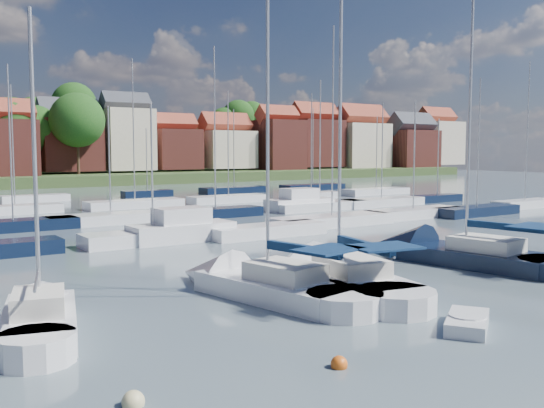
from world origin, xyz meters
TOP-DOWN VIEW (x-y plane):
  - ground at (0.00, 40.00)m, footprint 260.00×260.00m
  - sailboat_left at (-9.28, 4.81)m, footprint 5.03×11.43m
  - sailboat_centre at (-5.59, 4.38)m, footprint 5.11×12.02m
  - sailboat_navy at (3.48, 5.20)m, footprint 5.35×13.03m
  - sailboat_far at (-18.02, 4.62)m, footprint 4.43×8.85m
  - tender at (-6.10, -3.60)m, footprint 3.00×2.58m
  - buoy_a at (-17.76, -3.10)m, footprint 0.55×0.55m
  - buoy_b at (-12.06, -3.92)m, footprint 0.48×0.48m
  - buoy_c at (-6.44, -0.90)m, footprint 0.52×0.52m
  - buoy_e at (4.98, 5.64)m, footprint 0.43×0.43m
  - marina_field at (1.91, 35.15)m, footprint 79.62×41.41m

SIDE VIEW (x-z plane):
  - ground at x=0.00m, z-range 0.00..0.00m
  - buoy_a at x=-17.76m, z-range -0.28..0.28m
  - buoy_b at x=-12.06m, z-range -0.24..0.24m
  - buoy_c at x=-6.44m, z-range -0.26..0.26m
  - buoy_e at x=4.98m, z-range -0.21..0.21m
  - tender at x=-6.10m, z-range -0.07..0.53m
  - sailboat_far at x=-18.02m, z-range -5.40..6.09m
  - sailboat_navy at x=3.48m, z-range -8.39..9.09m
  - sailboat_centre at x=-5.59m, z-range -7.56..8.27m
  - sailboat_left at x=-9.28m, z-range -7.18..7.89m
  - marina_field at x=1.91m, z-range -7.53..8.40m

